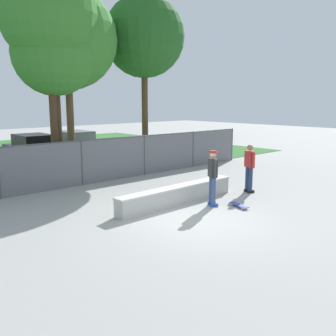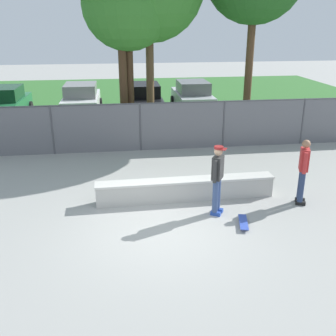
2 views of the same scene
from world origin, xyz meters
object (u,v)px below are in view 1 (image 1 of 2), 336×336
at_px(tree_near_left, 48,16).
at_px(car_black, 33,149).
at_px(tree_near_right, 54,54).
at_px(concrete_ledge, 178,195).
at_px(tree_mid, 67,39).
at_px(car_silver, 74,145).
at_px(tree_far, 144,37).
at_px(skateboarder, 213,175).
at_px(skateboard, 239,205).
at_px(bystander, 249,166).

height_order(tree_near_left, car_black, tree_near_left).
bearing_deg(tree_near_right, concrete_ledge, -78.61).
relative_size(tree_mid, car_black, 1.95).
relative_size(tree_near_left, car_silver, 2.06).
bearing_deg(tree_far, car_silver, 105.67).
bearing_deg(tree_near_right, tree_mid, 30.40).
height_order(skateboarder, car_silver, skateboarder).
distance_m(skateboard, bystander, 2.36).
bearing_deg(tree_near_right, tree_near_left, -141.54).
bearing_deg(tree_far, car_black, 132.77).
bearing_deg(skateboarder, concrete_ledge, 123.00).
height_order(skateboarder, tree_mid, tree_mid).
bearing_deg(skateboard, concrete_ledge, 124.51).
distance_m(tree_far, bystander, 9.03).
distance_m(car_black, bystander, 12.06).
xyz_separation_m(car_black, car_silver, (2.74, 0.51, 0.00)).
xyz_separation_m(skateboarder, tree_mid, (-0.98, 7.53, 5.00)).
relative_size(car_black, bystander, 2.32).
height_order(concrete_ledge, skateboarder, skateboarder).
height_order(tree_far, car_silver, tree_far).
height_order(skateboard, car_silver, car_silver).
distance_m(tree_near_left, tree_near_right, 1.45).
distance_m(skateboarder, car_black, 11.91).
xyz_separation_m(tree_near_left, tree_near_right, (0.26, 0.21, -1.41)).
distance_m(skateboarder, tree_mid, 9.10).
height_order(concrete_ledge, car_silver, car_silver).
bearing_deg(car_silver, concrete_ledge, -101.99).
bearing_deg(car_silver, tree_mid, -119.79).
relative_size(tree_near_right, tree_mid, 0.86).
relative_size(tree_far, bystander, 4.73).
relative_size(skateboarder, tree_mid, 0.22).
xyz_separation_m(tree_near_left, car_black, (1.16, 5.05, -5.86)).
xyz_separation_m(skateboarder, car_black, (-0.95, 11.87, -0.19)).
bearing_deg(concrete_ledge, car_silver, 78.01).
xyz_separation_m(skateboard, car_black, (-1.47, 12.57, 0.77)).
relative_size(tree_near_right, bystander, 3.87).
bearing_deg(tree_far, bystander, -96.04).
bearing_deg(tree_near_left, bystander, -55.06).
xyz_separation_m(tree_near_left, car_silver, (3.91, 5.57, -5.86)).
bearing_deg(skateboard, car_black, 96.66).
relative_size(car_black, car_silver, 1.00).
height_order(tree_near_right, tree_mid, tree_mid).
xyz_separation_m(skateboarder, skateboard, (0.52, -0.70, -0.96)).
distance_m(skateboard, tree_near_left, 10.36).
xyz_separation_m(car_silver, bystander, (0.65, -12.08, 0.17)).
bearing_deg(car_silver, bystander, -86.93).
distance_m(tree_mid, tree_far, 4.21).
distance_m(tree_near_right, car_black, 6.64).
bearing_deg(skateboarder, bystander, 6.95).
distance_m(concrete_ledge, car_black, 10.92).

